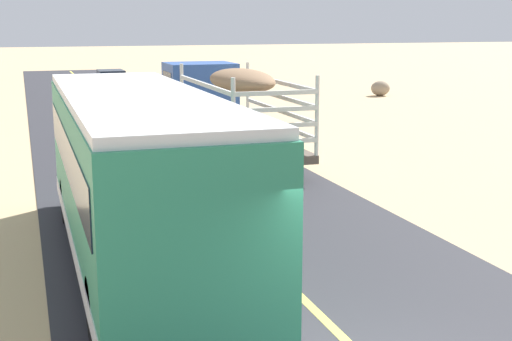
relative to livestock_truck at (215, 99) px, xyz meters
name	(u,v)px	position (x,y,z in m)	size (l,w,h in m)	color
livestock_truck	(215,99)	(0.00, 0.00, 0.00)	(2.53, 9.70, 3.02)	#3359A5
bus	(138,173)	(-4.48, -11.39, -0.04)	(2.54, 10.00, 3.21)	#2D8C66
car_far	(111,83)	(-1.18, 20.34, -1.10)	(1.80, 4.40, 1.46)	#8C7259
boulder_mid_field	(380,88)	(14.17, 14.44, -1.34)	(1.16, 1.00, 0.90)	gray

